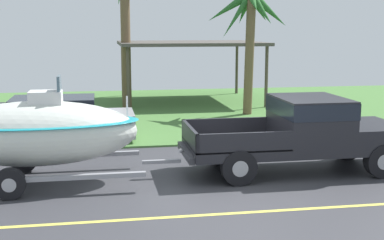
# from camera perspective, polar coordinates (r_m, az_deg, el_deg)

# --- Properties ---
(ground) EXTENTS (36.00, 22.00, 0.11)m
(ground) POSITION_cam_1_polar(r_m,az_deg,el_deg) (19.86, -1.64, -0.09)
(ground) COLOR #38383D
(pickup_truck_towing) EXTENTS (5.44, 2.05, 1.80)m
(pickup_truck_towing) POSITION_cam_1_polar(r_m,az_deg,el_deg) (13.02, 12.41, -1.06)
(pickup_truck_towing) COLOR black
(pickup_truck_towing) RESTS_ON ground
(boat_on_trailer) EXTENTS (5.71, 2.31, 2.41)m
(boat_on_trailer) POSITION_cam_1_polar(r_m,az_deg,el_deg) (12.12, -16.50, -1.33)
(boat_on_trailer) COLOR gray
(boat_on_trailer) RESTS_ON ground
(parked_sedan_near) EXTENTS (4.37, 1.88, 1.38)m
(parked_sedan_near) POSITION_cam_1_polar(r_m,az_deg,el_deg) (16.48, -14.13, -0.04)
(parked_sedan_near) COLOR #99999E
(parked_sedan_near) RESTS_ON ground
(carport_awning) EXTENTS (6.40, 5.50, 2.82)m
(carport_awning) POSITION_cam_1_polar(r_m,az_deg,el_deg) (24.55, -0.33, 8.17)
(carport_awning) COLOR #4C4238
(carport_awning) RESTS_ON ground
(palm_tree_near_right) EXTENTS (3.33, 2.47, 5.02)m
(palm_tree_near_right) POSITION_cam_1_polar(r_m,az_deg,el_deg) (20.74, 6.36, 10.85)
(palm_tree_near_right) COLOR brown
(palm_tree_near_right) RESTS_ON ground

